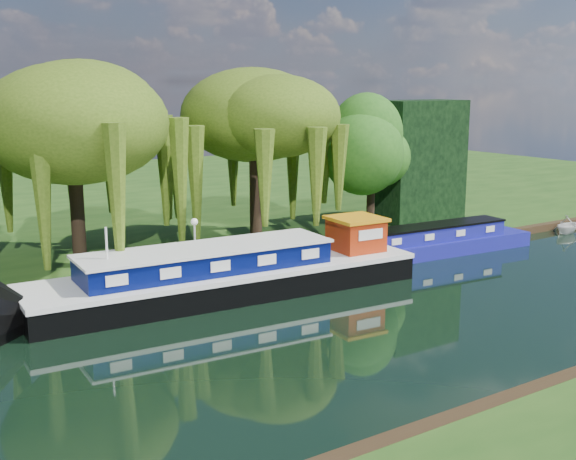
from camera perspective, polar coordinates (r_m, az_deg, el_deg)
ground at (r=27.82m, az=1.55°, el=-8.66°), size 120.00×120.00×0.00m
far_bank at (r=58.09m, az=-18.13°, el=1.73°), size 120.00×52.00×0.45m
dutch_barge at (r=33.34m, az=-4.55°, el=-3.49°), size 18.72×5.39×3.90m
narrowboat at (r=41.73m, az=11.53°, el=-1.02°), size 13.06×3.07×1.89m
white_cruiser at (r=50.18m, az=21.17°, el=-0.24°), size 2.83×2.56×1.31m
willow_left at (r=37.41m, az=-16.68°, el=7.98°), size 8.18×8.18×9.80m
willow_right at (r=40.89m, az=-2.62°, el=8.04°), size 7.47×7.47×9.10m
tree_far_right at (r=44.95m, az=6.64°, el=6.27°), size 4.47×4.47×7.32m
conifer_hedge at (r=49.33m, az=10.35°, el=5.41°), size 6.00×3.00×8.00m
lamppost at (r=36.14m, az=-7.39°, el=0.01°), size 0.36×0.36×2.56m
mooring_posts at (r=34.21m, az=-7.27°, el=-3.19°), size 19.16×0.16×1.00m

